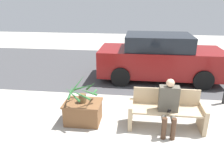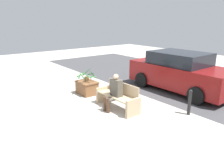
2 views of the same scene
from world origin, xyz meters
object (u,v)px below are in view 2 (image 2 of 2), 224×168
(person_seated, at_px, (114,91))
(planter_box, at_px, (87,87))
(potted_plant, at_px, (86,76))
(parked_car, at_px, (180,72))
(bollard_post, at_px, (190,102))
(bench, at_px, (118,97))

(person_seated, xyz_separation_m, planter_box, (-1.92, 0.13, -0.38))
(planter_box, xyz_separation_m, potted_plant, (0.00, -0.01, 0.48))
(person_seated, distance_m, parked_car, 3.44)
(potted_plant, height_order, parked_car, parked_car)
(parked_car, bearing_deg, bollard_post, -47.37)
(planter_box, xyz_separation_m, bollard_post, (3.67, 1.46, 0.15))
(bench, bearing_deg, parked_car, 88.85)
(bench, bearing_deg, planter_box, -178.46)
(bollard_post, bearing_deg, planter_box, -158.31)
(person_seated, xyz_separation_m, bollard_post, (1.75, 1.59, -0.23))
(bollard_post, bearing_deg, potted_plant, -158.18)
(parked_car, bearing_deg, bench, -91.15)
(bench, bearing_deg, person_seated, -85.71)
(planter_box, height_order, potted_plant, potted_plant)
(planter_box, relative_size, potted_plant, 1.14)
(potted_plant, bearing_deg, parked_car, 59.33)
(potted_plant, relative_size, bollard_post, 0.91)
(bench, relative_size, parked_car, 0.39)
(bench, height_order, potted_plant, potted_plant)
(person_seated, relative_size, parked_car, 0.28)
(bench, xyz_separation_m, bollard_post, (1.77, 1.41, 0.02))
(bench, relative_size, planter_box, 1.97)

